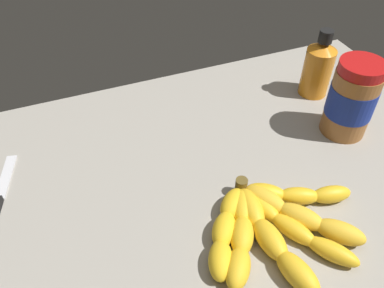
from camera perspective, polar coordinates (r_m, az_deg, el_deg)
The scene contains 4 objects.
ground_plane at distance 69.50cm, azimuth 4.88°, elevation -5.63°, with size 97.37×67.08×3.21cm, color gray.
banana_bunch at distance 60.91cm, azimuth 11.51°, elevation -11.52°, with size 28.20×21.74×3.53cm.
peanut_butter_jar at distance 78.00cm, azimuth 22.40°, elevation 6.09°, with size 8.69×8.69×15.21cm.
honey_bottle at distance 87.36cm, azimuth 18.02°, elevation 10.68°, with size 6.12×6.12×14.79cm.
Camera 1 is at (-22.18, -40.22, 50.55)cm, focal length 36.32 mm.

